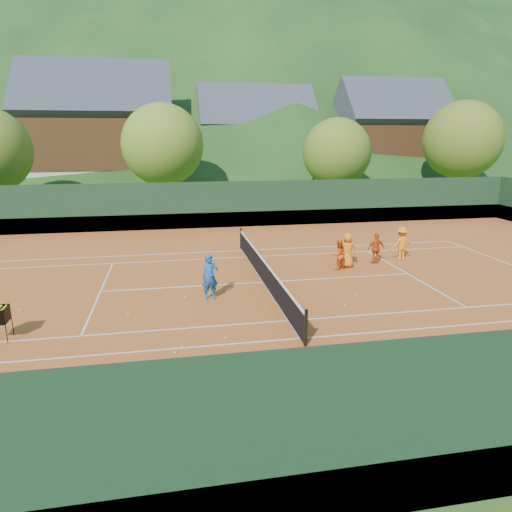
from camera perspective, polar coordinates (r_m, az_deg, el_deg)
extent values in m
plane|color=#2D571B|center=(18.71, 0.92, -3.35)|extent=(400.00, 400.00, 0.00)
cube|color=#AF511C|center=(18.71, 0.92, -3.32)|extent=(40.00, 24.00, 0.02)
cone|color=#153412|center=(196.29, 20.29, 26.09)|extent=(260.00, 260.00, 95.00)
imported|color=#18549E|center=(16.63, -5.78, -2.64)|extent=(0.67, 0.50, 1.68)
imported|color=#DB4E13|center=(20.64, 10.26, 0.14)|extent=(0.79, 0.70, 1.34)
imported|color=#D34912|center=(21.95, 14.78, 0.91)|extent=(0.88, 0.43, 1.46)
imported|color=orange|center=(21.05, 11.34, 0.73)|extent=(0.88, 0.68, 1.60)
imported|color=orange|center=(22.92, 17.73, 1.48)|extent=(1.11, 0.71, 1.63)
sphere|color=#D5F028|center=(12.10, 27.80, -15.43)|extent=(0.07, 0.07, 0.07)
sphere|color=#D5F028|center=(13.29, -9.18, -11.08)|extent=(0.07, 0.07, 0.07)
sphere|color=#D5F028|center=(11.85, 5.85, -14.32)|extent=(0.07, 0.07, 0.07)
sphere|color=#D5F028|center=(18.37, 13.73, -3.94)|extent=(0.07, 0.07, 0.07)
sphere|color=#D5F028|center=(15.93, -15.65, -6.98)|extent=(0.07, 0.07, 0.07)
sphere|color=#D5F028|center=(13.65, -3.79, -10.18)|extent=(0.07, 0.07, 0.07)
sphere|color=#D5F028|center=(11.25, -0.49, -15.94)|extent=(0.07, 0.07, 0.07)
sphere|color=#D5F028|center=(17.50, 12.36, -4.80)|extent=(0.07, 0.07, 0.07)
sphere|color=#D5F028|center=(16.39, 11.11, -6.09)|extent=(0.07, 0.07, 0.07)
sphere|color=#D5F028|center=(17.61, -27.38, -6.04)|extent=(0.07, 0.07, 0.07)
sphere|color=#D5F028|center=(15.46, 11.58, -7.40)|extent=(0.07, 0.07, 0.07)
sphere|color=#D5F028|center=(18.20, 7.69, -3.82)|extent=(0.07, 0.07, 0.07)
sphere|color=#D5F028|center=(12.62, 16.03, -12.95)|extent=(0.07, 0.07, 0.07)
sphere|color=#D5F028|center=(12.97, -10.05, -11.78)|extent=(0.07, 0.07, 0.07)
sphere|color=#D5F028|center=(17.06, -8.79, -5.14)|extent=(0.07, 0.07, 0.07)
sphere|color=#D5F028|center=(10.09, 4.73, -19.96)|extent=(0.07, 0.07, 0.07)
sphere|color=#D5F028|center=(11.93, -22.94, -15.29)|extent=(0.07, 0.07, 0.07)
sphere|color=#D5F028|center=(13.19, -4.21, -11.11)|extent=(0.07, 0.07, 0.07)
sphere|color=#D5F028|center=(11.14, -8.22, -16.43)|extent=(0.07, 0.07, 0.07)
sphere|color=#D5F028|center=(13.32, 13.35, -11.23)|extent=(0.07, 0.07, 0.07)
cube|color=silver|center=(13.73, 5.57, -10.20)|extent=(23.77, 0.06, 0.00)
cube|color=white|center=(23.90, -1.70, 0.70)|extent=(23.77, 0.06, 0.00)
cube|color=silver|center=(14.94, 4.11, -8.05)|extent=(23.77, 0.06, 0.00)
cube|color=silver|center=(22.59, -1.16, -0.12)|extent=(23.77, 0.06, 0.00)
cube|color=white|center=(18.57, -18.87, -4.23)|extent=(0.06, 8.23, 0.00)
cube|color=white|center=(20.89, 18.41, -2.12)|extent=(0.06, 8.23, 0.00)
cube|color=white|center=(18.70, 0.92, -3.28)|extent=(12.80, 0.06, 0.00)
cube|color=silver|center=(18.70, 0.92, -3.28)|extent=(0.06, 10.97, 0.00)
cube|color=black|center=(18.57, 0.93, -1.97)|extent=(0.03, 11.97, 0.90)
cube|color=white|center=(18.44, 0.94, -0.57)|extent=(0.05, 11.97, 0.06)
cylinder|color=black|center=(13.07, 6.24, -8.92)|extent=(0.10, 0.10, 1.10)
cylinder|color=black|center=(24.25, -1.90, 2.24)|extent=(0.10, 0.10, 1.10)
cube|color=#15311B|center=(29.95, -3.68, 6.44)|extent=(40.00, 0.05, 3.00)
cube|color=#185526|center=(30.11, -3.65, 4.56)|extent=(40.40, 0.05, 1.00)
cube|color=black|center=(7.77, 20.06, -19.57)|extent=(40.00, 0.05, 3.00)
cube|color=#1A5D2A|center=(8.36, 19.40, -25.28)|extent=(40.40, 0.05, 1.00)
cylinder|color=black|center=(15.11, -28.72, -8.54)|extent=(0.02, 0.02, 0.55)
cylinder|color=black|center=(15.59, -28.12, -7.76)|extent=(0.02, 0.02, 0.55)
cube|color=black|center=(15.51, -29.31, -6.05)|extent=(0.55, 0.02, 0.45)
cube|color=black|center=(15.18, -28.65, -6.40)|extent=(0.02, 0.55, 0.45)
sphere|color=#CCE526|center=(15.25, -29.40, -5.64)|extent=(0.07, 0.07, 0.07)
sphere|color=#CCE526|center=(15.37, -29.24, -5.47)|extent=(0.07, 0.07, 0.07)
sphere|color=#CCE526|center=(14.96, -29.22, -5.99)|extent=(0.07, 0.07, 0.07)
sphere|color=#CCE526|center=(15.08, -29.06, -5.81)|extent=(0.07, 0.07, 0.07)
sphere|color=#CCE526|center=(15.20, -28.91, -5.63)|extent=(0.07, 0.07, 0.07)
sphere|color=#CCE526|center=(15.32, -28.76, -5.46)|extent=(0.07, 0.07, 0.07)
cube|color=beige|center=(48.06, -18.48, 8.72)|extent=(12.00, 9.00, 2.88)
cube|color=#3B2110|center=(47.87, -18.84, 13.10)|extent=(12.24, 9.18, 4.48)
cube|color=#3C3C43|center=(47.91, -19.13, 16.49)|extent=(13.80, 9.93, 9.93)
cube|color=beige|center=(52.51, -0.07, 9.71)|extent=(11.00, 8.00, 2.52)
cube|color=#381D0F|center=(52.33, -0.07, 13.22)|extent=(11.22, 8.16, 3.92)
cube|color=#404047|center=(52.33, -0.07, 16.03)|extent=(12.65, 8.82, 8.82)
cube|color=beige|center=(53.15, 15.97, 9.31)|extent=(10.00, 8.00, 2.70)
cube|color=#361D0E|center=(52.98, 16.24, 13.02)|extent=(10.20, 8.16, 4.20)
cube|color=#3E3E45|center=(52.99, 16.45, 15.93)|extent=(11.50, 8.82, 8.82)
cylinder|color=#402719|center=(37.68, -11.30, 7.75)|extent=(0.36, 0.36, 2.88)
sphere|color=#517B21|center=(37.44, -11.59, 13.47)|extent=(6.40, 6.40, 6.40)
cylinder|color=#3F2619|center=(39.14, 9.84, 7.80)|extent=(0.36, 0.36, 2.52)
sphere|color=#466D1D|center=(38.90, 10.06, 12.62)|extent=(5.60, 5.60, 5.60)
cylinder|color=#3C2518|center=(45.53, 23.87, 8.06)|extent=(0.36, 0.36, 3.06)
sphere|color=#4B691C|center=(45.33, 24.40, 13.06)|extent=(6.80, 6.80, 6.80)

